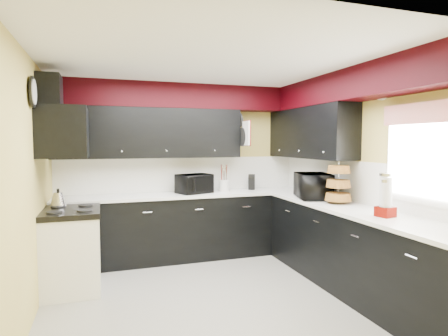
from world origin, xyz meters
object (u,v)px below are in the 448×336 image
Objects in this scene: microwave at (313,186)px; utensil_crock at (224,186)px; toaster_oven at (195,184)px; knife_block at (252,182)px; kettle at (58,199)px.

microwave is 1.36m from utensil_crock.
toaster_oven is 0.79× the size of microwave.
utensil_crock is 0.77× the size of knife_block.
knife_block reaches higher than kettle.
microwave is at bearing -49.22° from utensil_crock.
utensil_crock is 2.28m from kettle.
utensil_crock is (0.47, 0.06, -0.05)m from toaster_oven.
toaster_oven is 0.94m from knife_block.
kettle is at bearing -144.30° from knife_block.
knife_block is (-0.42, 1.08, -0.05)m from microwave.
kettle is at bearing -167.15° from utensil_crock.
toaster_oven reaches higher than kettle.
microwave is 3.16m from kettle.
toaster_oven reaches higher than utensil_crock.
toaster_oven is at bearing -173.18° from utensil_crock.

